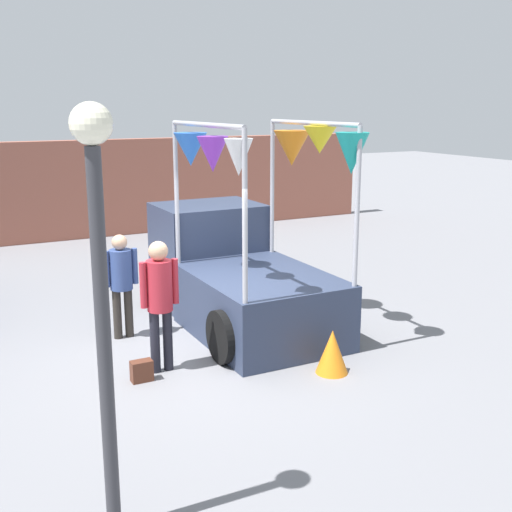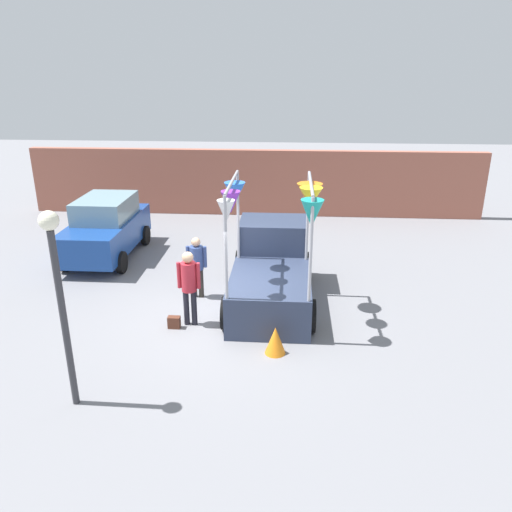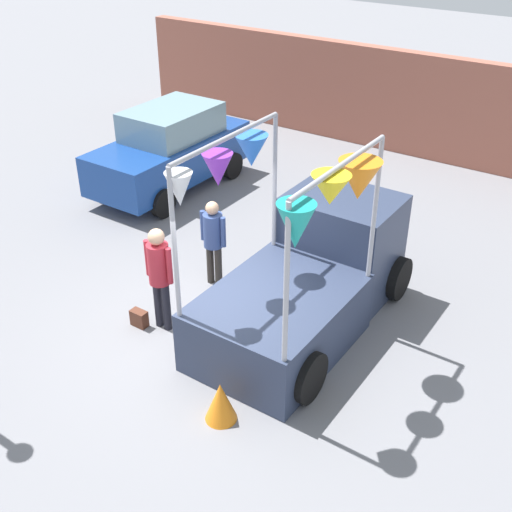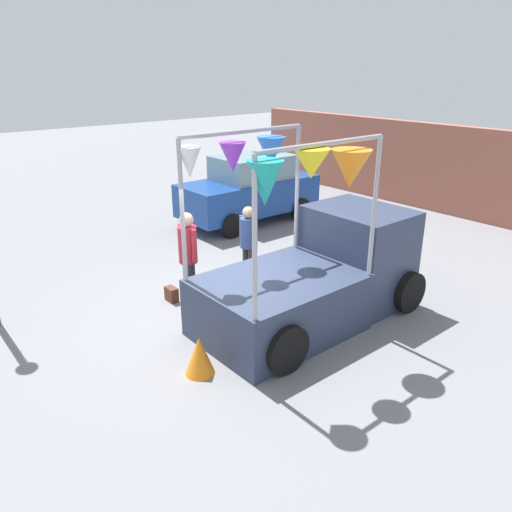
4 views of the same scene
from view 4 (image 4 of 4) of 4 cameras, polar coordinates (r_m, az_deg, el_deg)
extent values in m
plane|color=slate|center=(9.14, -3.32, -6.66)|extent=(60.00, 60.00, 0.00)
cube|color=#2D3851|center=(8.36, 2.52, -5.60)|extent=(1.90, 2.60, 1.00)
cube|color=#2D3851|center=(9.55, 11.50, 0.11)|extent=(1.80, 1.40, 1.80)
cube|color=#8CB2C6|center=(9.40, 11.70, 2.67)|extent=(1.76, 1.37, 0.60)
cylinder|color=black|center=(10.55, 8.54, -0.67)|extent=(0.22, 0.76, 0.76)
cylinder|color=black|center=(9.51, 17.04, -3.92)|extent=(0.22, 0.76, 0.76)
cylinder|color=black|center=(8.69, -5.17, -5.44)|extent=(0.22, 0.76, 0.76)
cylinder|color=black|center=(7.39, 3.42, -10.53)|extent=(0.22, 0.76, 0.76)
cylinder|color=#A5A5AD|center=(9.19, 4.71, 7.64)|extent=(0.07, 0.07, 2.25)
cylinder|color=#A5A5AD|center=(8.08, 13.36, 5.25)|extent=(0.07, 0.07, 2.25)
cylinder|color=#A5A5AD|center=(7.73, -8.42, 4.90)|extent=(0.07, 0.07, 2.25)
cylinder|color=#A5A5AD|center=(6.38, -0.16, 1.61)|extent=(0.07, 0.07, 2.25)
cylinder|color=#A5A5AD|center=(8.19, -1.37, 14.06)|extent=(0.07, 2.44, 0.07)
cylinder|color=#A5A5AD|center=(6.93, 7.83, 12.58)|extent=(0.07, 2.44, 0.07)
cone|color=white|center=(7.65, -7.63, 10.55)|extent=(0.51, 0.51, 0.47)
cone|color=teal|center=(6.28, 1.04, 8.31)|extent=(0.66, 0.66, 0.58)
cone|color=purple|center=(8.11, -2.68, 11.18)|extent=(0.54, 0.54, 0.48)
cone|color=yellow|center=(6.80, 6.35, 10.45)|extent=(0.64, 0.64, 0.40)
cone|color=blue|center=(8.61, 1.72, 11.89)|extent=(0.70, 0.70, 0.48)
cone|color=orange|center=(7.42, 10.75, 9.76)|extent=(0.81, 0.81, 0.56)
cube|color=navy|center=(14.27, -0.83, 6.96)|extent=(1.70, 4.00, 0.90)
cube|color=#72939E|center=(14.19, -0.37, 10.11)|extent=(1.50, 2.10, 0.66)
cylinder|color=black|center=(15.78, 0.78, 6.66)|extent=(0.18, 0.64, 0.64)
cylinder|color=black|center=(14.58, 5.14, 5.36)|extent=(0.18, 0.64, 0.64)
cylinder|color=black|center=(14.34, -6.87, 5.03)|extent=(0.18, 0.64, 0.64)
cylinder|color=black|center=(13.00, -2.75, 3.47)|extent=(0.18, 0.64, 0.64)
cylinder|color=black|center=(9.46, -7.89, -2.95)|extent=(0.13, 0.13, 0.86)
cylinder|color=black|center=(9.32, -7.30, -3.30)|extent=(0.13, 0.13, 0.86)
cylinder|color=#B22633|center=(9.10, -7.83, 1.30)|extent=(0.34, 0.34, 0.68)
sphere|color=tan|center=(8.96, -7.97, 4.12)|extent=(0.26, 0.26, 0.26)
cylinder|color=#B22633|center=(9.27, -8.57, 1.85)|extent=(0.09, 0.09, 0.61)
cylinder|color=#B22633|center=(8.91, -7.08, 1.14)|extent=(0.09, 0.09, 0.61)
cylinder|color=#2D2823|center=(10.34, -1.17, -0.86)|extent=(0.13, 0.13, 0.78)
cylinder|color=#2D2823|center=(10.21, -0.54, -1.15)|extent=(0.13, 0.13, 0.78)
cylinder|color=#33477F|center=(10.03, -0.88, 2.68)|extent=(0.34, 0.34, 0.61)
sphere|color=tan|center=(9.91, -0.90, 5.01)|extent=(0.23, 0.23, 0.23)
cylinder|color=#33477F|center=(10.19, -1.66, 3.15)|extent=(0.09, 0.09, 0.55)
cylinder|color=#33477F|center=(9.86, -0.08, 2.54)|extent=(0.09, 0.09, 0.55)
cube|color=#592D1E|center=(9.69, -9.63, -4.33)|extent=(0.28, 0.16, 0.28)
cube|color=#9E5947|center=(15.64, 24.84, 8.28)|extent=(18.00, 0.36, 2.60)
cone|color=orange|center=(7.42, -6.48, -11.23)|extent=(0.56, 0.56, 0.60)
camera|label=1|loc=(10.50, -58.72, 7.23)|focal=45.00mm
camera|label=2|loc=(7.78, -91.92, 10.11)|focal=35.00mm
camera|label=3|loc=(2.97, -109.36, 40.78)|focal=45.00mm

